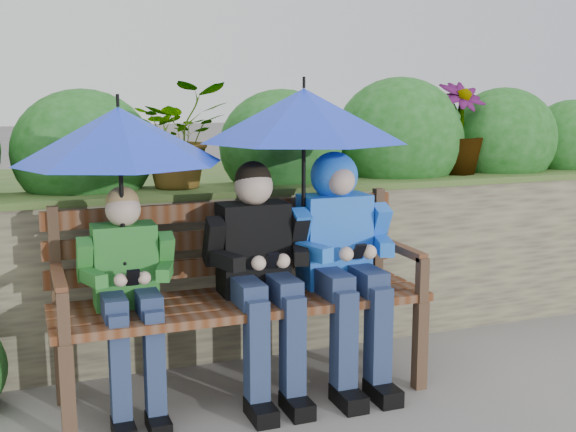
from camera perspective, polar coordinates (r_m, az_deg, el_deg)
name	(u,v)px	position (r m, az deg, el deg)	size (l,w,h in m)	color
ground	(295,391)	(4.03, 0.52, -13.66)	(60.00, 60.00, 0.00)	slate
garden_backdrop	(197,227)	(5.27, -7.19, -0.91)	(8.00, 2.88, 1.86)	brown
park_bench	(239,284)	(3.87, -3.89, -5.41)	(1.97, 0.58, 1.04)	#473223
boy_left	(128,287)	(3.64, -12.50, -5.46)	(0.47, 0.54, 1.15)	#39843B
boy_middle	(260,267)	(3.77, -2.25, -4.03)	(0.54, 0.63, 1.25)	black
boy_right	(342,248)	(3.94, 4.26, -2.51)	(0.56, 0.68, 1.28)	blue
umbrella_left	(119,136)	(3.55, -13.20, 6.21)	(1.00, 1.00, 0.84)	blue
umbrella_right	(304,115)	(3.83, 1.26, 7.98)	(1.13, 1.13, 0.91)	blue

